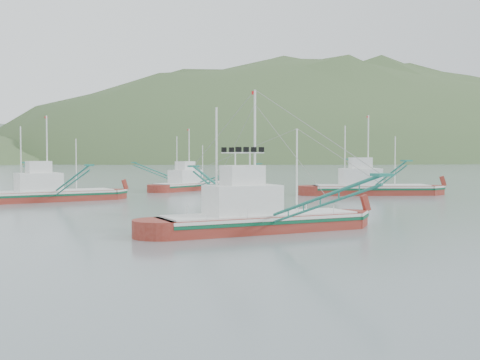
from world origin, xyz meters
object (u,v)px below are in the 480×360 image
object	(u,v)px
bg_boat_right	(371,179)
bg_boat_far	(191,176)
main_boat	(258,209)
bg_boat_left	(50,185)

from	to	relation	value
bg_boat_right	bg_boat_far	xyz separation A→B (m)	(-19.19, 18.10, -0.04)
main_boat	bg_boat_far	distance (m)	48.77
bg_boat_left	bg_boat_far	world-z (taller)	bg_boat_left
bg_boat_right	bg_boat_left	size ratio (longest dim) A/B	1.07
bg_boat_right	bg_boat_left	bearing A→B (deg)	-167.08
bg_boat_far	bg_boat_right	bearing A→B (deg)	-77.55
bg_boat_right	bg_boat_left	xyz separation A→B (m)	(-39.45, 2.64, -0.25)
main_boat	bg_boat_left	bearing A→B (deg)	104.51
main_boat	bg_boat_left	distance (m)	34.81
main_boat	bg_boat_right	distance (m)	40.57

